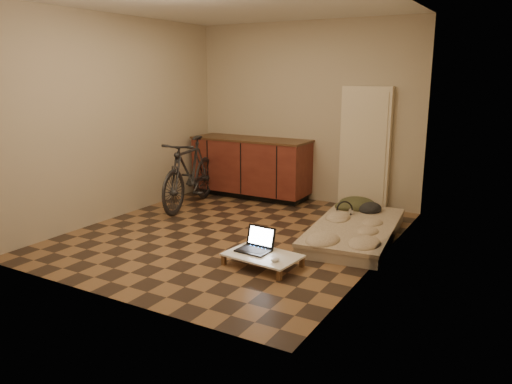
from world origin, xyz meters
The scene contains 10 objects.
room_shell centered at (0.00, 0.00, 1.30)m, with size 3.50×4.00×2.60m.
cabinets centered at (-0.75, 1.70, 0.47)m, with size 1.84×0.62×0.91m.
appliance_panel centered at (0.95, 1.94, 0.85)m, with size 0.70×0.10×1.70m, color beige.
bicycle centered at (-1.20, 0.75, 0.55)m, with size 0.50×1.69×1.09m, color black.
futon centered at (1.30, 0.60, 0.08)m, with size 1.09×1.94×0.16m.
clothing_pile centered at (1.13, 1.30, 0.26)m, with size 0.52×0.43×0.21m, color #363720, non-canonical shape.
headphones centered at (1.06, 0.91, 0.24)m, with size 0.24×0.22×0.16m, color black, non-canonical shape.
lap_desk centered at (0.80, -0.71, 0.11)m, with size 0.77×0.54×0.12m.
laptop centered at (0.68, -0.63, 0.17)m, with size 0.34×0.31×0.22m.
mouse centered at (1.00, -0.81, 0.14)m, with size 0.06×0.10×0.03m, color white.
Camera 1 is at (3.07, -4.78, 1.87)m, focal length 35.00 mm.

